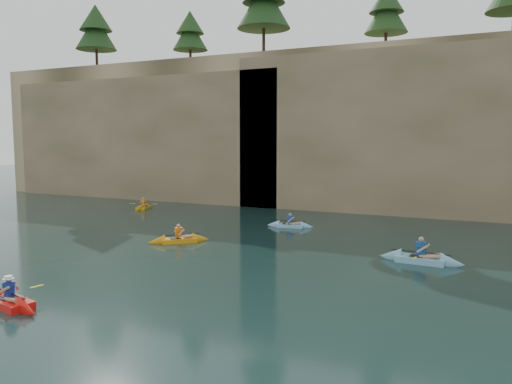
% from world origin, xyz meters
% --- Properties ---
extents(ground, '(160.00, 160.00, 0.00)m').
position_xyz_m(ground, '(0.00, 0.00, 0.00)').
color(ground, black).
rests_on(ground, ground).
extents(cliff, '(70.00, 16.00, 12.00)m').
position_xyz_m(cliff, '(0.00, 30.00, 6.00)').
color(cliff, tan).
rests_on(cliff, ground).
extents(cliff_slab_west, '(26.00, 2.40, 10.56)m').
position_xyz_m(cliff_slab_west, '(-20.00, 22.60, 5.28)').
color(cliff_slab_west, '#9F7F60').
rests_on(cliff_slab_west, ground).
extents(cliff_slab_center, '(24.00, 2.40, 11.40)m').
position_xyz_m(cliff_slab_center, '(2.00, 22.60, 5.70)').
color(cliff_slab_center, '#9F7F60').
rests_on(cliff_slab_center, ground).
extents(sea_cave_west, '(4.50, 1.00, 4.00)m').
position_xyz_m(sea_cave_west, '(-18.00, 21.95, 2.00)').
color(sea_cave_west, black).
rests_on(sea_cave_west, ground).
extents(sea_cave_center, '(3.50, 1.00, 3.20)m').
position_xyz_m(sea_cave_center, '(-4.00, 21.95, 1.60)').
color(sea_cave_center, black).
rests_on(sea_cave_center, ground).
extents(main_kayaker, '(3.22, 2.11, 1.16)m').
position_xyz_m(main_kayaker, '(-6.00, -1.84, 0.16)').
color(main_kayaker, red).
rests_on(main_kayaker, ground).
extents(kayaker_orange, '(2.66, 2.59, 1.15)m').
position_xyz_m(kayaker_orange, '(-6.68, 8.27, 0.14)').
color(kayaker_orange, orange).
rests_on(kayaker_orange, ground).
extents(kayaker_ltblue_near, '(3.46, 2.63, 1.35)m').
position_xyz_m(kayaker_ltblue_near, '(4.62, 9.09, 0.17)').
color(kayaker_ltblue_near, '#7CB9CF').
rests_on(kayaker_ltblue_near, ground).
extents(kayaker_yellow, '(2.06, 2.66, 1.06)m').
position_xyz_m(kayaker_yellow, '(-15.81, 17.24, 0.13)').
color(kayaker_yellow, orange).
rests_on(kayaker_yellow, ground).
extents(kayaker_ltblue_mid, '(2.79, 2.06, 1.03)m').
position_xyz_m(kayaker_ltblue_mid, '(-3.29, 14.61, 0.13)').
color(kayaker_ltblue_mid, '#83BDDC').
rests_on(kayaker_ltblue_mid, ground).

